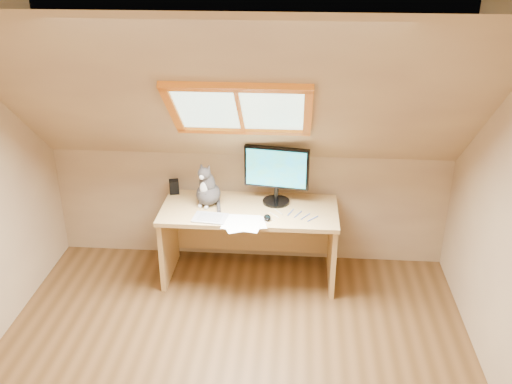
{
  "coord_description": "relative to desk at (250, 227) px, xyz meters",
  "views": [
    {
      "loc": [
        0.42,
        -2.83,
        2.8
      ],
      "look_at": [
        0.12,
        1.0,
        1.0
      ],
      "focal_mm": 40.0,
      "sensor_mm": 36.0,
      "label": 1
    }
  ],
  "objects": [
    {
      "name": "cat",
      "position": [
        -0.35,
        -0.01,
        0.35
      ],
      "size": [
        0.27,
        0.3,
        0.38
      ],
      "color": "#48423F",
      "rests_on": "desk"
    },
    {
      "name": "mouse",
      "position": [
        0.16,
        -0.25,
        0.23
      ],
      "size": [
        0.07,
        0.11,
        0.03
      ],
      "primitive_type": "ellipsoid",
      "rotation": [
        0.0,
        0.0,
        0.14
      ],
      "color": "black",
      "rests_on": "desk"
    },
    {
      "name": "desk",
      "position": [
        0.0,
        0.0,
        0.0
      ],
      "size": [
        1.47,
        0.64,
        0.67
      ],
      "color": "tan",
      "rests_on": "ground"
    },
    {
      "name": "monitor",
      "position": [
        0.22,
        0.06,
        0.5
      ],
      "size": [
        0.54,
        0.23,
        0.5
      ],
      "color": "black",
      "rests_on": "desk"
    },
    {
      "name": "cables",
      "position": [
        0.34,
        -0.18,
        0.22
      ],
      "size": [
        0.51,
        0.26,
        0.01
      ],
      "color": "silver",
      "rests_on": "desk"
    },
    {
      "name": "papers",
      "position": [
        -0.09,
        -0.32,
        0.22
      ],
      "size": [
        0.35,
        0.3,
        0.01
      ],
      "color": "white",
      "rests_on": "desk"
    },
    {
      "name": "room_shell",
      "position": [
        -0.03,
        -1.54,
        0.97
      ],
      "size": [
        3.52,
        3.52,
        2.41
      ],
      "color": "tan",
      "rests_on": "ground"
    },
    {
      "name": "desk_speaker",
      "position": [
        -0.68,
        0.19,
        0.27
      ],
      "size": [
        0.1,
        0.1,
        0.12
      ],
      "primitive_type": "cube",
      "rotation": [
        0.0,
        0.0,
        0.26
      ],
      "color": "black",
      "rests_on": "desk"
    },
    {
      "name": "graphics_tablet",
      "position": [
        -0.3,
        -0.27,
        0.22
      ],
      "size": [
        0.29,
        0.22,
        0.01
      ],
      "primitive_type": "cube",
      "rotation": [
        0.0,
        0.0,
        -0.11
      ],
      "color": "#B2B2B7",
      "rests_on": "desk"
    }
  ]
}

